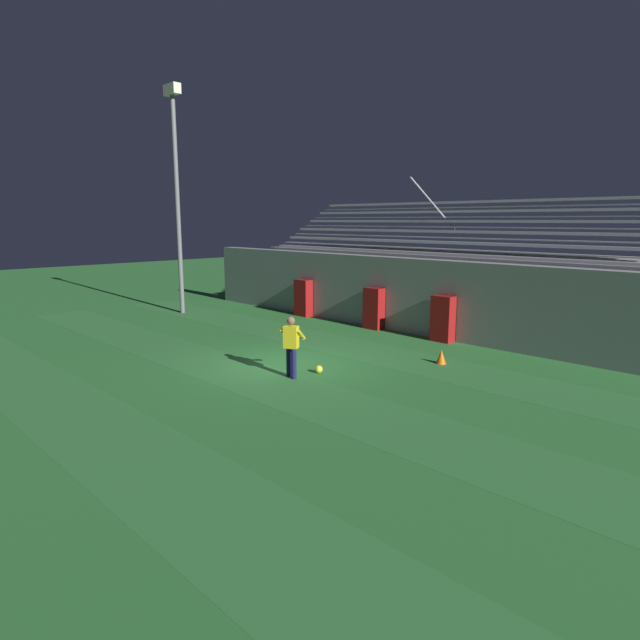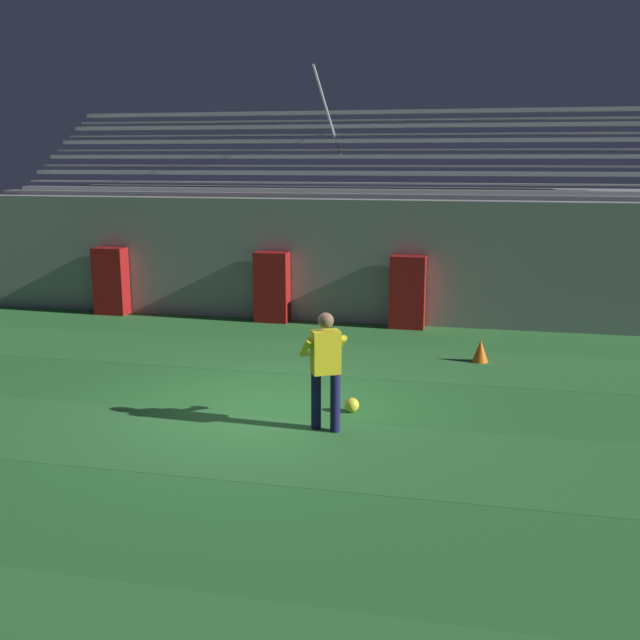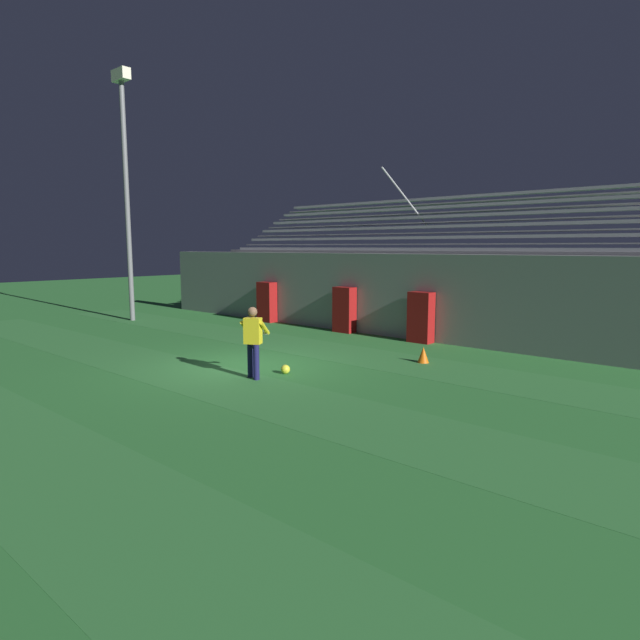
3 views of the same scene
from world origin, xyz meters
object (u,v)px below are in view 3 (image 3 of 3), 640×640
at_px(padding_pillar_gate_right, 421,317).
at_px(padding_pillar_gate_left, 344,310).
at_px(soccer_ball, 285,369).
at_px(traffic_cone, 423,355).
at_px(padding_pillar_far_left, 267,302).
at_px(goalkeeper, 253,338).
at_px(floodlight_pole, 125,170).

bearing_deg(padding_pillar_gate_right, padding_pillar_gate_left, 180.00).
xyz_separation_m(soccer_ball, traffic_cone, (1.84, 3.29, 0.10)).
height_order(padding_pillar_far_left, goalkeeper, goalkeeper).
relative_size(padding_pillar_far_left, floodlight_pole, 0.16).
height_order(padding_pillar_gate_left, traffic_cone, padding_pillar_gate_left).
xyz_separation_m(padding_pillar_gate_right, traffic_cone, (1.63, -2.58, -0.60)).
distance_m(padding_pillar_gate_left, padding_pillar_far_left, 4.04).
relative_size(padding_pillar_far_left, goalkeeper, 0.97).
distance_m(padding_pillar_far_left, soccer_ball, 9.12).
distance_m(padding_pillar_gate_right, traffic_cone, 3.11).
distance_m(padding_pillar_far_left, floodlight_pole, 7.73).
relative_size(padding_pillar_gate_left, padding_pillar_gate_right, 1.00).
relative_size(padding_pillar_gate_right, traffic_cone, 3.85).
xyz_separation_m(padding_pillar_gate_right, floodlight_pole, (-11.65, -3.42, 5.28)).
distance_m(goalkeeper, traffic_cone, 4.64).
bearing_deg(goalkeeper, padding_pillar_gate_right, 86.22).
xyz_separation_m(padding_pillar_gate_right, soccer_ball, (-0.21, -5.86, -0.70)).
height_order(goalkeeper, traffic_cone, goalkeeper).
xyz_separation_m(goalkeeper, soccer_ball, (0.23, 0.80, -0.84)).
xyz_separation_m(floodlight_pole, soccer_ball, (11.45, -2.44, -5.98)).
bearing_deg(goalkeeper, floodlight_pole, 163.86).
bearing_deg(floodlight_pole, padding_pillar_gate_left, 21.83).
distance_m(floodlight_pole, soccer_ball, 13.14).
xyz_separation_m(padding_pillar_gate_right, padding_pillar_far_left, (-7.16, 0.00, 0.00)).
relative_size(padding_pillar_gate_right, goalkeeper, 0.97).
bearing_deg(padding_pillar_gate_left, goalkeeper, -68.10).
height_order(padding_pillar_gate_right, goalkeeper, goalkeeper).
relative_size(floodlight_pole, traffic_cone, 23.59).
distance_m(padding_pillar_gate_right, soccer_ball, 5.91).
relative_size(padding_pillar_gate_left, traffic_cone, 3.85).
relative_size(padding_pillar_gate_left, goalkeeper, 0.97).
distance_m(padding_pillar_gate_left, floodlight_pole, 10.60).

